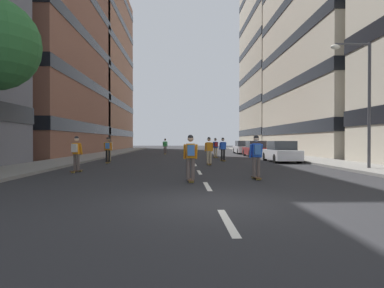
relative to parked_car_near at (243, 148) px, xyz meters
name	(u,v)px	position (x,y,z in m)	size (l,w,h in m)	color
ground_plane	(191,157)	(-6.35, -7.76, -0.70)	(136.87, 136.87, 0.00)	#28282B
sidewalk_left	(99,155)	(-15.54, -4.91, -0.63)	(3.28, 62.73, 0.14)	gray
sidewalk_right	(280,155)	(2.84, -4.91, -0.63)	(3.28, 62.73, 0.14)	gray
lane_markings	(191,157)	(-6.35, -7.57, -0.70)	(0.16, 52.20, 0.01)	silver
building_left_far	(87,66)	(-23.22, 18.99, 13.47)	(12.20, 23.27, 28.16)	#9E6B51
building_right_mid	(342,27)	(10.52, -2.26, 13.44)	(12.20, 22.81, 28.10)	#BCB29E
building_right_far	(283,64)	(10.52, 18.99, 14.15)	(12.20, 18.77, 29.51)	#B2A893
parked_car_near	(243,148)	(0.00, 0.00, 0.00)	(1.82, 4.40, 1.52)	silver
parked_car_mid	(281,152)	(0.00, -14.88, 0.00)	(1.82, 4.40, 1.52)	silver
parked_car_far	(256,149)	(0.00, -6.50, 0.00)	(1.82, 4.40, 1.52)	maroon
streetlamp_right	(362,91)	(2.14, -21.86, 3.44)	(2.13, 0.30, 6.50)	#3F3F44
skater_0	(256,154)	(-4.22, -25.62, 0.32)	(0.54, 0.91, 1.78)	brown
skater_1	(76,152)	(-12.36, -22.43, 0.32)	(0.57, 0.92, 1.78)	brown
skater_2	(109,148)	(-12.74, -13.30, 0.32)	(0.53, 0.90, 1.78)	brown
skater_3	(216,146)	(-4.16, -8.93, 0.32)	(0.57, 0.92, 1.78)	brown
skater_4	(223,148)	(-4.10, -13.83, 0.29)	(0.56, 0.92, 1.78)	brown
skater_5	(191,155)	(-6.88, -26.35, 0.32)	(0.54, 0.91, 1.78)	brown
skater_6	(209,149)	(-5.46, -17.61, 0.29)	(0.54, 0.91, 1.78)	brown
skater_7	(108,148)	(-12.27, -15.77, 0.32)	(0.54, 0.91, 1.78)	brown
skater_8	(165,145)	(-9.06, -0.83, 0.29)	(0.53, 0.90, 1.78)	brown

